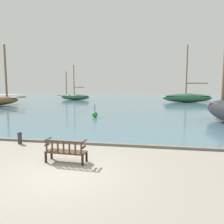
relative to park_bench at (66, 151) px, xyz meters
The scene contains 8 objects.
ground_plane 1.17m from the park_bench, 71.29° to the right, with size 160.00×160.00×0.00m, color gray.
harbor_water 42.99m from the park_bench, 89.54° to the left, with size 100.00×80.00×0.08m, color slate.
quay_edge_kerb 2.89m from the park_bench, 83.10° to the left, with size 40.00×0.30×0.12m, color slate.
park_bench is the anchor object (origin of this frame).
sailboat_nearest_port 36.75m from the park_bench, 74.66° to the left, with size 9.28×3.20×10.67m.
sailboat_distant_harbor 41.44m from the park_bench, 109.68° to the left, with size 7.78×2.35×7.79m.
mooring_bollard 4.15m from the park_bench, 147.16° to the left, with size 0.24×0.24×0.64m.
channel_buoy 12.36m from the park_bench, 99.74° to the left, with size 0.54×0.54×1.24m.
Camera 1 is at (2.97, -6.84, 2.96)m, focal length 35.00 mm.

